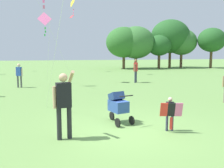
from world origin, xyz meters
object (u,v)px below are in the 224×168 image
child_with_butterfly_kite (170,111)px  kite_orange_delta (45,21)px  person_adult_flyer (64,100)px  kite_green_novelty (71,6)px  person_red_shirt (19,74)px  person_sitting_far (136,69)px  stroller (118,104)px

child_with_butterfly_kite → kite_orange_delta: size_ratio=0.21×
person_adult_flyer → kite_green_novelty: bearing=85.5°
person_adult_flyer → person_red_shirt: (-2.54, 10.32, -0.15)m
person_red_shirt → person_sitting_far: bearing=6.6°
child_with_butterfly_kite → person_adult_flyer: bearing=-179.7°
stroller → person_sitting_far: bearing=69.5°
child_with_butterfly_kite → person_sitting_far: (2.51, 11.25, 0.42)m
kite_orange_delta → person_red_shirt: 3.71m
stroller → person_adult_flyer: bearing=-145.9°
person_adult_flyer → kite_green_novelty: size_ratio=0.30×
kite_green_novelty → person_red_shirt: 5.99m
kite_green_novelty → person_sitting_far: bearing=-9.4°
child_with_butterfly_kite → person_sitting_far: bearing=77.4°
person_red_shirt → kite_orange_delta: bearing=5.2°
stroller → person_red_shirt: bearing=115.1°
child_with_butterfly_kite → person_red_shirt: 11.71m
child_with_butterfly_kite → person_adult_flyer: person_adult_flyer is taller
person_red_shirt → stroller: bearing=-64.9°
child_with_butterfly_kite → stroller: stroller is taller
child_with_butterfly_kite → kite_green_novelty: size_ratio=0.16×
stroller → child_with_butterfly_kite: bearing=-42.5°
child_with_butterfly_kite → kite_orange_delta: bearing=110.3°
kite_orange_delta → child_with_butterfly_kite: bearing=-69.7°
kite_orange_delta → person_red_shirt: kite_orange_delta is taller
child_with_butterfly_kite → kite_green_novelty: bearing=99.8°
stroller → kite_green_novelty: kite_green_novelty is taller
child_with_butterfly_kite → person_adult_flyer: size_ratio=0.55×
kite_green_novelty → stroller: bearing=-85.8°
person_adult_flyer → kite_orange_delta: bearing=94.6°
stroller → person_sitting_far: 10.77m
kite_green_novelty → person_sitting_far: 6.44m
kite_green_novelty → person_adult_flyer: bearing=-94.5°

